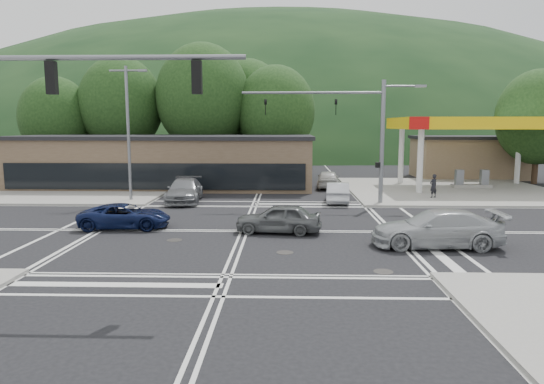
{
  "coord_description": "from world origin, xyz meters",
  "views": [
    {
      "loc": [
        2.03,
        -23.23,
        5.16
      ],
      "look_at": [
        1.24,
        3.9,
        1.4
      ],
      "focal_mm": 32.0,
      "sensor_mm": 36.0,
      "label": 1
    }
  ],
  "objects_px": {
    "car_blue_west": "(125,216)",
    "car_grey_center": "(279,218)",
    "car_silver_east": "(436,228)",
    "car_queue_b": "(328,179)",
    "car_queue_a": "(338,192)",
    "car_northbound": "(185,190)",
    "pedestrian": "(433,186)"
  },
  "relations": [
    {
      "from": "car_grey_center",
      "to": "car_queue_b",
      "type": "distance_m",
      "value": 17.28
    },
    {
      "from": "car_grey_center",
      "to": "pedestrian",
      "type": "relative_size",
      "value": 2.51
    },
    {
      "from": "car_grey_center",
      "to": "car_queue_a",
      "type": "bearing_deg",
      "value": 164.1
    },
    {
      "from": "car_queue_b",
      "to": "car_northbound",
      "type": "distance_m",
      "value": 12.79
    },
    {
      "from": "car_queue_a",
      "to": "car_silver_east",
      "type": "bearing_deg",
      "value": 109.31
    },
    {
      "from": "car_northbound",
      "to": "car_blue_west",
      "type": "bearing_deg",
      "value": -102.98
    },
    {
      "from": "car_grey_center",
      "to": "car_queue_b",
      "type": "xyz_separation_m",
      "value": [
        3.82,
        16.86,
        0.04
      ]
    },
    {
      "from": "car_queue_a",
      "to": "car_queue_b",
      "type": "distance_m",
      "value": 7.56
    },
    {
      "from": "car_blue_west",
      "to": "pedestrian",
      "type": "xyz_separation_m",
      "value": [
        18.35,
        9.95,
        0.35
      ]
    },
    {
      "from": "car_queue_a",
      "to": "car_queue_b",
      "type": "height_order",
      "value": "car_queue_b"
    },
    {
      "from": "car_silver_east",
      "to": "car_northbound",
      "type": "relative_size",
      "value": 1.02
    },
    {
      "from": "car_grey_center",
      "to": "car_queue_a",
      "type": "height_order",
      "value": "car_grey_center"
    },
    {
      "from": "pedestrian",
      "to": "car_northbound",
      "type": "bearing_deg",
      "value": -24.65
    },
    {
      "from": "car_queue_b",
      "to": "car_northbound",
      "type": "bearing_deg",
      "value": 41.33
    },
    {
      "from": "car_queue_b",
      "to": "pedestrian",
      "type": "height_order",
      "value": "pedestrian"
    },
    {
      "from": "car_blue_west",
      "to": "car_queue_b",
      "type": "relative_size",
      "value": 1.03
    },
    {
      "from": "car_blue_west",
      "to": "car_northbound",
      "type": "relative_size",
      "value": 0.83
    },
    {
      "from": "car_silver_east",
      "to": "car_queue_b",
      "type": "bearing_deg",
      "value": -170.73
    },
    {
      "from": "car_blue_west",
      "to": "car_grey_center",
      "type": "bearing_deg",
      "value": -99.67
    },
    {
      "from": "car_queue_b",
      "to": "pedestrian",
      "type": "relative_size",
      "value": 2.65
    },
    {
      "from": "car_silver_east",
      "to": "pedestrian",
      "type": "xyz_separation_m",
      "value": [
        3.84,
        13.29,
        0.18
      ]
    },
    {
      "from": "pedestrian",
      "to": "car_grey_center",
      "type": "bearing_deg",
      "value": 15.89
    },
    {
      "from": "car_queue_a",
      "to": "car_northbound",
      "type": "relative_size",
      "value": 0.78
    },
    {
      "from": "car_queue_a",
      "to": "pedestrian",
      "type": "xyz_separation_m",
      "value": [
        6.79,
        1.45,
        0.28
      ]
    },
    {
      "from": "car_grey_center",
      "to": "car_queue_b",
      "type": "relative_size",
      "value": 0.95
    },
    {
      "from": "car_blue_west",
      "to": "car_northbound",
      "type": "xyz_separation_m",
      "value": [
        1.24,
        8.5,
        0.16
      ]
    },
    {
      "from": "car_blue_west",
      "to": "car_silver_east",
      "type": "bearing_deg",
      "value": -106.72
    },
    {
      "from": "car_silver_east",
      "to": "car_queue_b",
      "type": "xyz_separation_m",
      "value": [
        -2.95,
        19.39,
        -0.05
      ]
    },
    {
      "from": "car_grey_center",
      "to": "car_northbound",
      "type": "xyz_separation_m",
      "value": [
        -6.5,
        9.3,
        0.08
      ]
    },
    {
      "from": "car_queue_b",
      "to": "car_queue_a",
      "type": "bearing_deg",
      "value": 95.12
    },
    {
      "from": "car_queue_a",
      "to": "car_queue_b",
      "type": "bearing_deg",
      "value": -84.66
    },
    {
      "from": "car_grey_center",
      "to": "car_queue_a",
      "type": "distance_m",
      "value": 10.05
    }
  ]
}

